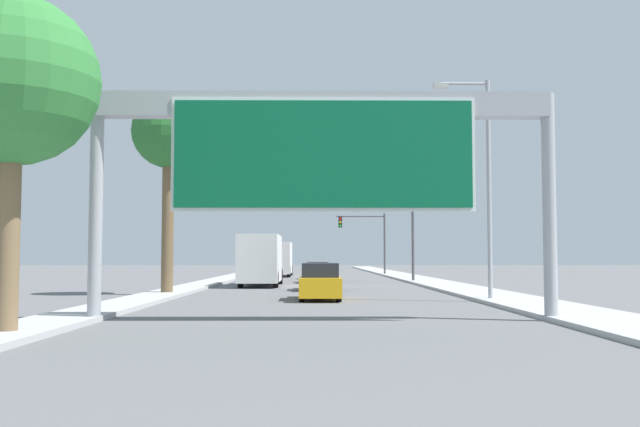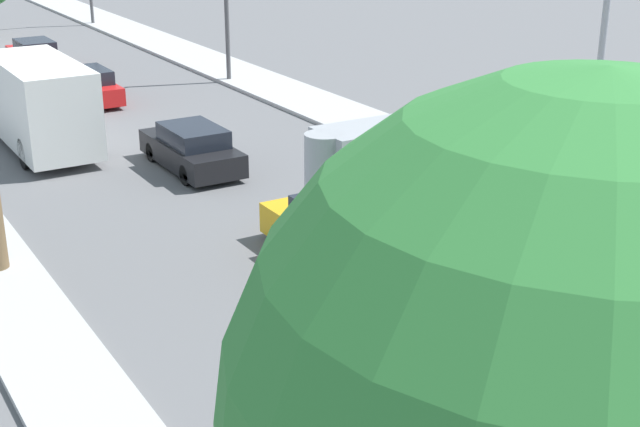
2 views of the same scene
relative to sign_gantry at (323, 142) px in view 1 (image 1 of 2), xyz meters
name	(u,v)px [view 1 (image 1 of 2)]	position (x,y,z in m)	size (l,w,h in m)	color
sidewalk_right	(405,277)	(7.75, 42.15, -5.00)	(3.00, 120.00, 0.15)	#AFAFAF
median_strip_left	(233,277)	(-7.25, 42.15, -5.00)	(2.00, 120.00, 0.15)	#AFAFAF
sign_gantry	(323,142)	(0.00, 0.00, 0.00)	(13.28, 0.73, 6.50)	#9EA0A5
car_near_left	(317,273)	(0.00, 29.56, -4.40)	(1.72, 4.44, 1.44)	red
car_mid_center	(320,283)	(0.00, 10.13, -4.35)	(1.70, 4.64, 1.55)	gold
car_near_center	(317,271)	(0.00, 38.01, -4.41)	(1.80, 4.44, 1.40)	red
car_mid_left	(319,277)	(0.00, 18.80, -4.39)	(1.79, 4.58, 1.45)	black
truck_box_primary	(278,259)	(-3.50, 45.39, -3.49)	(2.40, 8.97, 3.10)	yellow
truck_box_secondary	(261,260)	(-3.50, 23.98, -3.49)	(2.34, 8.48, 3.12)	white
traffic_light_near_intersection	(394,216)	(5.39, 30.15, -0.39)	(4.60, 0.32, 6.99)	#4C4C4F
traffic_light_mid_block	(369,233)	(5.18, 50.15, -0.93)	(4.86, 0.32, 6.08)	#4C4C4F
palm_tree_foreground	(13,83)	(-7.23, -3.74, 0.75)	(3.95, 3.95, 7.87)	brown
palm_tree_background	(169,136)	(-7.19, 13.72, 2.51)	(3.52, 3.52, 9.55)	brown
street_lamp_right	(482,172)	(6.59, 8.68, 0.19)	(2.31, 0.28, 9.04)	#9EA0A5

